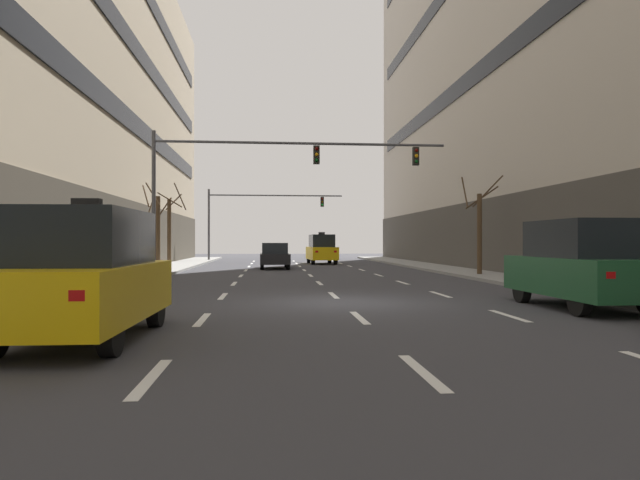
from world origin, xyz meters
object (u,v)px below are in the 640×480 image
traffic_signal_0 (263,169)px  street_tree_3 (170,230)px  pedestrian_0 (541,257)px  street_tree_1 (157,230)px  taxi_driving_2 (87,275)px  traffic_signal_1 (254,209)px  car_driving_0 (275,256)px  car_parked_1 (579,264)px  taxi_driving_1 (322,249)px  street_tree_0 (479,228)px

traffic_signal_0 → street_tree_3: size_ratio=2.75×
pedestrian_0 → street_tree_1: bearing=149.8°
taxi_driving_2 → street_tree_3: size_ratio=0.94×
traffic_signal_1 → taxi_driving_2: bearing=-92.5°
car_driving_0 → pedestrian_0: 17.01m
street_tree_3 → pedestrian_0: size_ratio=2.98×
traffic_signal_0 → street_tree_3: (-5.51, 7.53, -2.60)m
street_tree_1 → street_tree_3: 3.23m
taxi_driving_2 → traffic_signal_0: bearing=80.1°
pedestrian_0 → street_tree_3: bearing=141.9°
taxi_driving_2 → traffic_signal_0: 16.25m
car_parked_1 → street_tree_1: size_ratio=0.99×
taxi_driving_1 → taxi_driving_2: taxi_driving_2 is taller
car_driving_0 → traffic_signal_1: bearing=97.4°
taxi_driving_2 → car_parked_1: (10.73, 3.44, -0.00)m
street_tree_1 → taxi_driving_2: bearing=-81.8°
car_parked_1 → street_tree_3: (-13.53, 19.63, 1.26)m
car_driving_0 → street_tree_0: size_ratio=0.91×
car_driving_0 → street_tree_3: bearing=-169.4°
pedestrian_0 → car_driving_0: bearing=126.0°
traffic_signal_1 → street_tree_1: size_ratio=2.48×
taxi_driving_2 → car_parked_1: taxi_driving_2 is taller
taxi_driving_2 → pedestrian_0: (13.30, 10.46, -0.01)m
taxi_driving_2 → pedestrian_0: 16.92m
taxi_driving_2 → taxi_driving_1: bearing=77.6°
taxi_driving_2 → street_tree_0: size_ratio=0.98×
street_tree_0 → pedestrian_0: bearing=-85.2°
street_tree_0 → traffic_signal_1: bearing=117.3°
traffic_signal_0 → traffic_signal_1: bearing=92.9°
taxi_driving_1 → car_parked_1: (3.88, -27.75, 0.01)m
taxi_driving_1 → taxi_driving_2: bearing=-102.4°
taxi_driving_1 → traffic_signal_1: bearing=130.3°
taxi_driving_2 → street_tree_1: street_tree_1 is taller
taxi_driving_2 → street_tree_3: street_tree_3 is taller
car_parked_1 → street_tree_0: size_ratio=0.98×
car_driving_0 → car_parked_1: 22.06m
traffic_signal_0 → traffic_signal_1: 21.86m
traffic_signal_1 → pedestrian_0: size_ratio=6.96×
taxi_driving_2 → car_parked_1: size_ratio=1.01×
car_driving_0 → street_tree_3: size_ratio=0.87×
taxi_driving_1 → street_tree_3: size_ratio=0.94×
pedestrian_0 → street_tree_0: bearing=94.8°
street_tree_3 → taxi_driving_2: bearing=-83.1°
street_tree_0 → traffic_signal_0: bearing=180.0°
taxi_driving_2 → traffic_signal_1: bearing=87.5°
traffic_signal_1 → street_tree_1: (-4.47, -17.52, -2.13)m
car_driving_0 → car_parked_1: size_ratio=0.93×
car_parked_1 → pedestrian_0: (2.57, 7.02, -0.01)m
car_parked_1 → street_tree_0: street_tree_0 is taller
traffic_signal_1 → street_tree_0: (11.27, -21.83, -2.11)m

